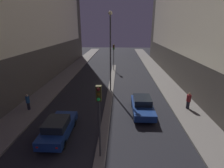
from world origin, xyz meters
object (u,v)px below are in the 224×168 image
object	(u,v)px
traffic_light_near	(99,107)
pedestrian_on_right_sidewalk	(189,100)
car_left_lane	(58,128)
traffic_light_mid	(114,52)
car_right_lane	(142,105)
pedestrian_on_left_sidewalk	(28,102)
street_lamp	(110,43)

from	to	relation	value
traffic_light_near	pedestrian_on_right_sidewalk	size ratio (longest dim) A/B	2.84
car_left_lane	pedestrian_on_right_sidewalk	size ratio (longest dim) A/B	2.69
traffic_light_mid	pedestrian_on_right_sidewalk	world-z (taller)	traffic_light_mid
traffic_light_mid	car_right_lane	world-z (taller)	traffic_light_mid
car_right_lane	pedestrian_on_left_sidewalk	xyz separation A→B (m)	(-11.20, -0.17, 0.24)
car_right_lane	pedestrian_on_left_sidewalk	distance (m)	11.20
car_right_lane	pedestrian_on_right_sidewalk	xyz separation A→B (m)	(4.65, 0.83, 0.27)
car_left_lane	pedestrian_on_left_sidewalk	distance (m)	5.99
traffic_light_near	car_left_lane	world-z (taller)	traffic_light_near
traffic_light_near	traffic_light_mid	world-z (taller)	same
street_lamp	car_right_lane	size ratio (longest dim) A/B	2.02
traffic_light_mid	street_lamp	xyz separation A→B (m)	(0.00, -11.07, 2.53)
traffic_light_mid	car_left_lane	distance (m)	21.65
pedestrian_on_left_sidewalk	pedestrian_on_right_sidewalk	bearing A→B (deg)	3.59
car_right_lane	traffic_light_mid	bearing A→B (deg)	101.34
street_lamp	pedestrian_on_right_sidewalk	distance (m)	10.80
traffic_light_mid	pedestrian_on_right_sidewalk	distance (m)	18.22
car_right_lane	traffic_light_near	bearing A→B (deg)	-118.27
traffic_light_near	pedestrian_on_left_sidewalk	distance (m)	10.27
car_left_lane	pedestrian_on_right_sidewalk	distance (m)	12.53
car_right_lane	pedestrian_on_left_sidewalk	world-z (taller)	pedestrian_on_left_sidewalk
traffic_light_near	street_lamp	bearing A→B (deg)	90.00
traffic_light_mid	pedestrian_on_right_sidewalk	size ratio (longest dim) A/B	2.84
pedestrian_on_right_sidewalk	pedestrian_on_left_sidewalk	bearing A→B (deg)	-176.41
traffic_light_near	car_left_lane	size ratio (longest dim) A/B	1.05
pedestrian_on_right_sidewalk	traffic_light_near	bearing A→B (deg)	-138.39
car_left_lane	car_right_lane	xyz separation A→B (m)	(6.81, 4.23, -0.02)
traffic_light_near	pedestrian_on_left_sidewalk	size ratio (longest dim) A/B	2.98
street_lamp	traffic_light_mid	bearing A→B (deg)	90.00
traffic_light_mid	pedestrian_on_left_sidewalk	bearing A→B (deg)	-114.46
traffic_light_near	pedestrian_on_left_sidewalk	world-z (taller)	traffic_light_near
traffic_light_near	traffic_light_mid	distance (m)	23.29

